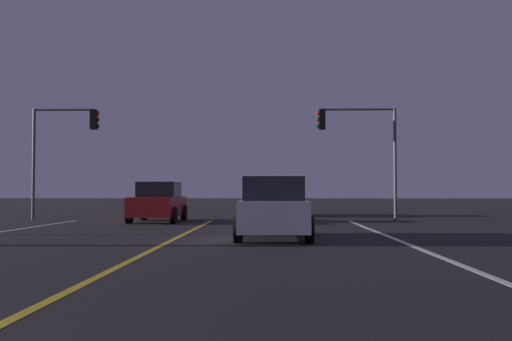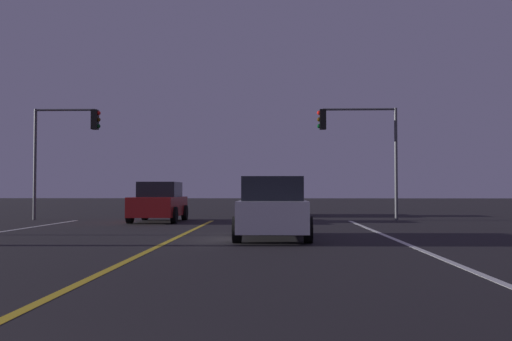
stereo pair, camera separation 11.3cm
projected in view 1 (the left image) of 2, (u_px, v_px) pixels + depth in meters
lane_edge_right at (462, 265)px, 10.33m from camera, size 0.16×30.29×0.01m
lane_center_divider at (124, 264)px, 10.50m from camera, size 0.16×30.29×0.01m
car_ahead_far at (278, 200)px, 30.77m from camera, size 2.02×4.30×1.70m
car_oncoming at (158, 202)px, 24.85m from camera, size 2.02×4.30×1.70m
car_lead_same_lane at (274, 209)px, 16.03m from camera, size 2.02×4.30×1.70m
traffic_light_near_right at (356, 136)px, 26.07m from camera, size 3.58×0.36×5.03m
traffic_light_near_left at (66, 137)px, 26.44m from camera, size 3.07×0.36×5.06m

